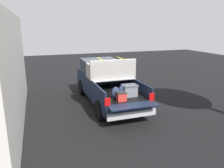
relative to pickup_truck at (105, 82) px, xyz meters
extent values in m
plane|color=black|center=(-0.37, 0.00, -0.98)|extent=(40.00, 40.00, 0.00)
cube|color=#162138|center=(-0.37, 0.00, -0.37)|extent=(5.50, 1.92, 0.47)
cube|color=black|center=(-1.57, 0.00, -0.11)|extent=(2.80, 1.80, 0.04)
cube|color=#162138|center=(-1.57, 0.93, 0.12)|extent=(2.80, 0.06, 0.50)
cube|color=#162138|center=(-1.57, -0.93, 0.12)|extent=(2.80, 0.06, 0.50)
cube|color=#162138|center=(-0.20, 0.00, 0.12)|extent=(0.06, 1.80, 0.50)
cube|color=#162138|center=(-3.25, 0.00, -0.11)|extent=(0.55, 1.80, 0.04)
cube|color=#B2B2B7|center=(-0.80, 0.00, 0.39)|extent=(1.25, 1.92, 0.04)
cube|color=#162138|center=(0.98, 0.00, 0.12)|extent=(2.30, 1.92, 0.50)
cube|color=#2D3842|center=(0.88, 0.00, 0.66)|extent=(1.94, 1.76, 0.59)
cube|color=#162138|center=(2.33, 0.00, 0.06)|extent=(0.40, 1.82, 0.38)
cube|color=#B2B2B7|center=(-3.09, 0.00, -0.49)|extent=(0.24, 1.92, 0.24)
cube|color=red|center=(-2.99, 0.88, 0.05)|extent=(0.06, 0.20, 0.28)
cube|color=red|center=(-2.99, -0.88, 0.05)|extent=(0.06, 0.20, 0.28)
cylinder|color=black|center=(1.38, 0.88, -0.59)|extent=(0.79, 0.30, 0.79)
cylinder|color=black|center=(1.38, -0.88, -0.59)|extent=(0.79, 0.30, 0.79)
cylinder|color=black|center=(-2.12, 0.88, -0.59)|extent=(0.79, 0.30, 0.79)
cylinder|color=black|center=(-2.12, -0.88, -0.59)|extent=(0.79, 0.30, 0.79)
cube|color=slate|center=(-2.25, -0.29, 0.12)|extent=(0.40, 0.55, 0.42)
cube|color=#505359|center=(-2.25, -0.29, 0.35)|extent=(0.44, 0.59, 0.05)
ellipsoid|color=#283351|center=(-2.27, 0.00, 0.16)|extent=(0.20, 0.37, 0.50)
ellipsoid|color=#283351|center=(-2.38, 0.00, 0.08)|extent=(0.09, 0.26, 0.22)
ellipsoid|color=#283351|center=(-2.38, 0.35, 0.15)|extent=(0.20, 0.33, 0.48)
ellipsoid|color=#283351|center=(-2.49, 0.35, 0.07)|extent=(0.09, 0.23, 0.21)
cube|color=red|center=(-2.67, 0.23, 0.06)|extent=(0.26, 0.34, 0.30)
cube|color=#262628|center=(-2.67, 0.23, 0.23)|extent=(0.28, 0.36, 0.04)
cube|color=#9E9993|center=(-0.80, 0.00, 0.62)|extent=(0.86, 2.07, 0.42)
cube|color=#9E9993|center=(-1.15, 0.00, 1.03)|extent=(0.16, 2.07, 0.40)
cube|color=#9E9993|center=(-0.75, 0.94, 0.94)|extent=(0.62, 0.20, 0.22)
cube|color=#9E9993|center=(-0.75, -0.94, 0.94)|extent=(0.62, 0.20, 0.22)
cube|color=yellow|center=(-0.80, 0.47, 1.24)|extent=(0.96, 0.03, 0.02)
cube|color=yellow|center=(-0.80, -0.47, 1.24)|extent=(0.96, 0.03, 0.02)
cube|color=silver|center=(-1.18, 3.94, 1.05)|extent=(9.18, 0.36, 4.06)
camera|label=1|loc=(-9.91, 3.14, 2.61)|focal=35.08mm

